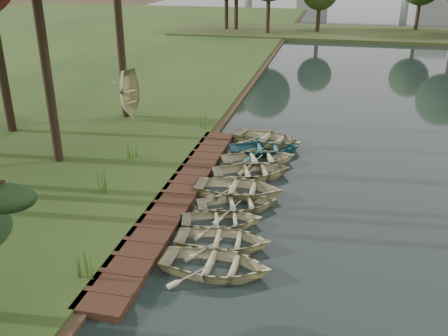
% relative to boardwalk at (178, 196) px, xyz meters
% --- Properties ---
extents(ground, '(300.00, 300.00, 0.00)m').
position_rel_boardwalk_xyz_m(ground, '(1.60, 0.00, -0.15)').
color(ground, '#3D2F1D').
extents(boardwalk, '(1.60, 16.00, 0.30)m').
position_rel_boardwalk_xyz_m(boardwalk, '(0.00, 0.00, 0.00)').
color(boardwalk, '#392116').
rests_on(boardwalk, ground).
extents(peninsula, '(50.00, 14.00, 0.45)m').
position_rel_boardwalk_xyz_m(peninsula, '(9.60, 50.00, 0.08)').
color(peninsula, '#34401C').
rests_on(peninsula, ground).
extents(rowboat_0, '(3.74, 2.70, 0.77)m').
position_rel_boardwalk_xyz_m(rowboat_0, '(2.87, -4.96, 0.28)').
color(rowboat_0, '#B8B686').
rests_on(rowboat_0, water).
extents(rowboat_1, '(3.62, 2.72, 0.71)m').
position_rel_boardwalk_xyz_m(rowboat_1, '(2.75, -3.40, 0.25)').
color(rowboat_1, '#B8B686').
rests_on(rowboat_1, water).
extents(rowboat_2, '(3.66, 3.03, 0.66)m').
position_rel_boardwalk_xyz_m(rowboat_2, '(2.37, -1.93, 0.23)').
color(rowboat_2, '#B8B686').
rests_on(rowboat_2, water).
extents(rowboat_3, '(4.01, 3.46, 0.70)m').
position_rel_boardwalk_xyz_m(rowboat_3, '(2.70, -0.49, 0.25)').
color(rowboat_3, '#B8B686').
rests_on(rowboat_3, water).
extents(rowboat_4, '(3.90, 2.82, 0.80)m').
position_rel_boardwalk_xyz_m(rowboat_4, '(2.46, 0.84, 0.30)').
color(rowboat_4, '#B8B686').
rests_on(rowboat_4, water).
extents(rowboat_5, '(4.43, 3.82, 0.77)m').
position_rel_boardwalk_xyz_m(rowboat_5, '(2.72, 2.83, 0.29)').
color(rowboat_5, '#B8B686').
rests_on(rowboat_5, water).
extents(rowboat_6, '(4.50, 3.92, 0.78)m').
position_rel_boardwalk_xyz_m(rowboat_6, '(2.78, 4.47, 0.29)').
color(rowboat_6, '#B8B686').
rests_on(rowboat_6, water).
extents(rowboat_7, '(4.33, 3.64, 0.77)m').
position_rel_boardwalk_xyz_m(rowboat_7, '(2.86, 5.94, 0.28)').
color(rowboat_7, '#296873').
rests_on(rowboat_7, water).
extents(rowboat_8, '(4.62, 3.87, 0.82)m').
position_rel_boardwalk_xyz_m(rowboat_8, '(2.80, 7.41, 0.31)').
color(rowboat_8, '#B8B686').
rests_on(rowboat_8, water).
extents(stored_rowboat, '(3.76, 3.27, 0.65)m').
position_rel_boardwalk_xyz_m(stored_rowboat, '(-5.89, 9.16, 0.48)').
color(stored_rowboat, '#B8B686').
rests_on(stored_rowboat, bank).
extents(reeds_0, '(0.60, 0.60, 0.94)m').
position_rel_boardwalk_xyz_m(reeds_0, '(-1.00, -6.30, 0.62)').
color(reeds_0, '#3F661E').
rests_on(reeds_0, bank).
extents(reeds_1, '(0.60, 0.60, 1.04)m').
position_rel_boardwalk_xyz_m(reeds_1, '(-3.17, -0.71, 0.67)').
color(reeds_1, '#3F661E').
rests_on(reeds_1, bank).
extents(reeds_2, '(0.60, 0.60, 0.86)m').
position_rel_boardwalk_xyz_m(reeds_2, '(-3.39, 3.38, 0.58)').
color(reeds_2, '#3F661E').
rests_on(reeds_2, bank).
extents(reeds_3, '(0.60, 0.60, 0.88)m').
position_rel_boardwalk_xyz_m(reeds_3, '(-1.23, 8.72, 0.59)').
color(reeds_3, '#3F661E').
rests_on(reeds_3, bank).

